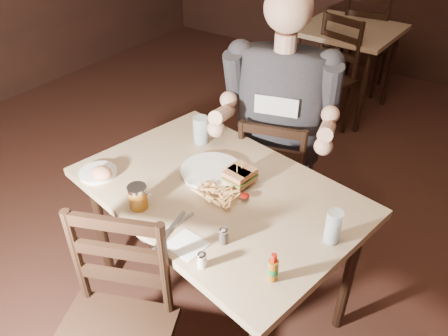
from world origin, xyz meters
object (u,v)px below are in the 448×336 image
Objects in this scene: diner at (280,95)px; glass_right at (333,227)px; chair_far at (275,176)px; glass_left at (201,130)px; main_table at (218,202)px; dinner_plate at (211,171)px; bg_chair_near at (320,81)px; hot_sauce at (273,267)px; syrup_dispenser at (138,197)px; bg_chair_far at (366,42)px; side_plate at (98,173)px; bg_table at (349,38)px.

diner is 7.64× the size of glass_right.
glass_left reaches higher than chair_far.
glass_right reaches higher than main_table.
dinner_plate is at bearing 68.37° from chair_far.
bg_chair_near is (-0.31, 1.31, 0.04)m from chair_far.
bg_chair_near is at bearing 109.27° from hot_sauce.
glass_left is at bearing -146.56° from diner.
main_table is 1.29× the size of diner.
chair_far is at bearing 91.33° from syrup_dispenser.
glass_right is at bearing -19.32° from glass_left.
dinner_plate is 2.65× the size of syrup_dispenser.
bg_chair_far is 6.83× the size of glass_left.
dinner_plate is (0.25, -1.87, 0.30)m from bg_chair_near.
main_table is at bearing -41.10° from dinner_plate.
main_table is at bearing 23.60° from side_plate.
bg_chair_near is at bearing 85.02° from bg_chair_far.
hot_sauce reaches higher than chair_far.
diner is at bearing 92.20° from main_table.
bg_chair_far is 8.21× the size of hot_sauce.
bg_chair_near is 8.11× the size of hot_sauce.
dinner_plate is at bearing -67.01° from bg_chair_near.
diner is 0.97m from side_plate.
dinner_plate is at bearing -84.02° from bg_table.
bg_table is 2.68m from glass_right.
diner reaches higher than glass_left.
chair_far is 0.91× the size of bg_chair_near.
bg_chair_far is 9.20× the size of syrup_dispenser.
bg_chair_far is 2.53m from diner.
bg_chair_near is 6.75× the size of glass_left.
dinner_plate is (-0.07, -0.51, -0.20)m from diner.
diner is at bearing 117.61° from hot_sauce.
glass_left reaches higher than dinner_plate.
glass_right is 0.30m from hot_sauce.
bg_chair_far reaches higher than side_plate.
glass_right is (0.88, -1.97, 0.36)m from bg_chair_near.
main_table is 0.56m from hot_sauce.
side_plate is at bearing -144.44° from dinner_plate.
hot_sauce reaches higher than dinner_plate.
bg_chair_near is at bearing 97.71° from dinner_plate.
syrup_dispenser is (-0.74, -0.26, -0.02)m from glass_right.
main_table is 1.42× the size of bg_chair_far.
hot_sauce is at bearing -34.82° from main_table.
diner is 1.02m from hot_sauce.
side_plate is at bearing 179.93° from syrup_dispenser.
hot_sauce is (0.47, -0.90, -0.15)m from diner.
syrup_dispenser is at bearing -117.78° from diner.
bg_table is 2.73m from side_plate.
bg_chair_near is 2.19m from glass_right.
side_plate reaches higher than bg_table.
syrup_dispenser is (-0.20, -0.29, 0.13)m from main_table.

